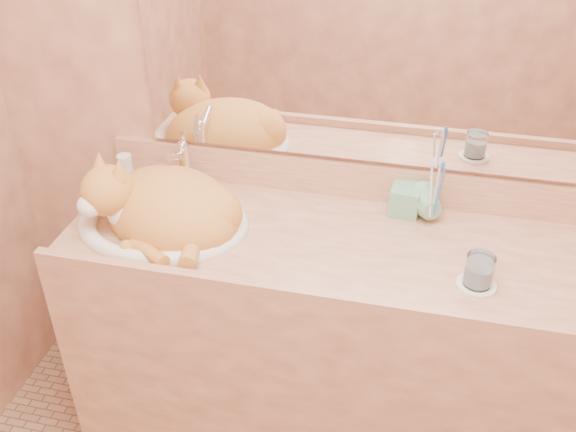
% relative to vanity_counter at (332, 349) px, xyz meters
% --- Properties ---
extents(wall_back, '(2.40, 0.02, 2.50)m').
position_rel_vanity_counter_xyz_m(wall_back, '(0.00, 0.28, 0.82)').
color(wall_back, '#9A5E46').
rests_on(wall_back, ground).
extents(vanity_counter, '(1.60, 0.55, 0.85)m').
position_rel_vanity_counter_xyz_m(vanity_counter, '(0.00, 0.00, 0.00)').
color(vanity_counter, '#9B6245').
rests_on(vanity_counter, floor).
extents(mirror, '(1.30, 0.02, 0.80)m').
position_rel_vanity_counter_xyz_m(mirror, '(0.00, 0.26, 0.97)').
color(mirror, white).
rests_on(mirror, wall_back).
extents(sink_basin, '(0.53, 0.46, 0.16)m').
position_rel_vanity_counter_xyz_m(sink_basin, '(-0.53, -0.02, 0.50)').
color(sink_basin, white).
rests_on(sink_basin, vanity_counter).
extents(faucet, '(0.08, 0.14, 0.19)m').
position_rel_vanity_counter_xyz_m(faucet, '(-0.53, 0.18, 0.52)').
color(faucet, silver).
rests_on(faucet, vanity_counter).
extents(cat, '(0.54, 0.49, 0.24)m').
position_rel_vanity_counter_xyz_m(cat, '(-0.52, -0.03, 0.50)').
color(cat, '#BF762C').
rests_on(cat, sink_basin).
extents(soap_dispenser, '(0.10, 0.10, 0.20)m').
position_rel_vanity_counter_xyz_m(soap_dispenser, '(0.17, 0.16, 0.52)').
color(soap_dispenser, '#6AAA88').
rests_on(soap_dispenser, vanity_counter).
extents(toothbrush_cup, '(0.14, 0.14, 0.10)m').
position_rel_vanity_counter_xyz_m(toothbrush_cup, '(0.25, 0.15, 0.47)').
color(toothbrush_cup, '#6AAA88').
rests_on(toothbrush_cup, vanity_counter).
extents(toothbrushes, '(0.04, 0.04, 0.23)m').
position_rel_vanity_counter_xyz_m(toothbrushes, '(0.25, 0.15, 0.56)').
color(toothbrushes, silver).
rests_on(toothbrushes, toothbrush_cup).
extents(saucer, '(0.10, 0.10, 0.01)m').
position_rel_vanity_counter_xyz_m(saucer, '(0.38, -0.11, 0.43)').
color(saucer, white).
rests_on(saucer, vanity_counter).
extents(water_glass, '(0.07, 0.07, 0.09)m').
position_rel_vanity_counter_xyz_m(water_glass, '(0.38, -0.11, 0.48)').
color(water_glass, silver).
rests_on(water_glass, saucer).
extents(lotion_bottle, '(0.05, 0.05, 0.11)m').
position_rel_vanity_counter_xyz_m(lotion_bottle, '(-0.72, 0.16, 0.48)').
color(lotion_bottle, silver).
rests_on(lotion_bottle, vanity_counter).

